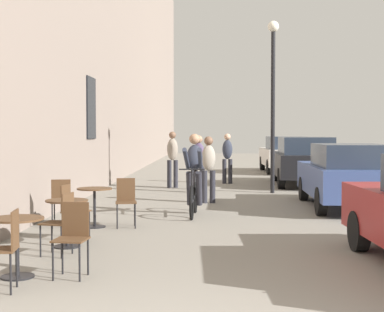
{
  "coord_description": "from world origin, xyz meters",
  "views": [
    {
      "loc": [
        0.13,
        -3.97,
        1.74
      ],
      "look_at": [
        -0.44,
        13.5,
        1.03
      ],
      "focal_mm": 54.47,
      "sensor_mm": 36.0,
      "label": 1
    }
  ],
  "objects_px": {
    "cyclist_on_bicycle": "(194,177)",
    "parked_car_fourth": "(285,154)",
    "cafe_table_far": "(95,199)",
    "cafe_chair_far_toward_wall": "(126,199)",
    "parked_car_third": "(303,160)",
    "cafe_chair_mid_toward_wall": "(61,219)",
    "cafe_chair_near_toward_street": "(73,234)",
    "cafe_table_near": "(17,234)",
    "street_lamp": "(273,84)",
    "parked_car_second": "(347,175)",
    "pedestrian_mid": "(199,160)",
    "pedestrian_far": "(172,156)",
    "cafe_chair_near_toward_wall": "(5,244)",
    "cafe_table_mid": "(67,213)",
    "cafe_chair_far_toward_street": "(62,199)",
    "pedestrian_furthest": "(227,155)",
    "cafe_chair_mid_toward_street": "(72,208)",
    "pedestrian_near": "(209,166)"
  },
  "relations": [
    {
      "from": "pedestrian_furthest",
      "to": "cafe_chair_mid_toward_wall",
      "type": "bearing_deg",
      "value": -102.87
    },
    {
      "from": "cafe_table_mid",
      "to": "parked_car_second",
      "type": "height_order",
      "value": "parked_car_second"
    },
    {
      "from": "cafe_chair_mid_toward_street",
      "to": "pedestrian_near",
      "type": "height_order",
      "value": "pedestrian_near"
    },
    {
      "from": "cafe_chair_far_toward_street",
      "to": "street_lamp",
      "type": "bearing_deg",
      "value": 54.18
    },
    {
      "from": "cafe_chair_near_toward_wall",
      "to": "cafe_table_far",
      "type": "height_order",
      "value": "cafe_chair_near_toward_wall"
    },
    {
      "from": "cafe_chair_mid_toward_wall",
      "to": "cafe_chair_mid_toward_street",
      "type": "bearing_deg",
      "value": 96.89
    },
    {
      "from": "cafe_chair_near_toward_street",
      "to": "parked_car_second",
      "type": "relative_size",
      "value": 0.21
    },
    {
      "from": "cafe_chair_far_toward_wall",
      "to": "cafe_chair_near_toward_street",
      "type": "bearing_deg",
      "value": -91.57
    },
    {
      "from": "cafe_chair_far_toward_street",
      "to": "parked_car_third",
      "type": "xyz_separation_m",
      "value": [
        5.77,
        8.75,
        0.31
      ]
    },
    {
      "from": "cafe_table_far",
      "to": "cyclist_on_bicycle",
      "type": "relative_size",
      "value": 0.41
    },
    {
      "from": "cafe_table_far",
      "to": "cafe_chair_far_toward_wall",
      "type": "height_order",
      "value": "cafe_chair_far_toward_wall"
    },
    {
      "from": "pedestrian_furthest",
      "to": "cyclist_on_bicycle",
      "type": "bearing_deg",
      "value": -96.89
    },
    {
      "from": "cafe_chair_mid_toward_wall",
      "to": "cafe_chair_far_toward_wall",
      "type": "bearing_deg",
      "value": 78.0
    },
    {
      "from": "cyclist_on_bicycle",
      "to": "parked_car_fourth",
      "type": "relative_size",
      "value": 0.4
    },
    {
      "from": "cafe_chair_mid_toward_street",
      "to": "pedestrian_furthest",
      "type": "height_order",
      "value": "pedestrian_furthest"
    },
    {
      "from": "pedestrian_mid",
      "to": "pedestrian_far",
      "type": "distance_m",
      "value": 1.68
    },
    {
      "from": "cafe_chair_near_toward_street",
      "to": "cafe_chair_mid_toward_street",
      "type": "relative_size",
      "value": 1.0
    },
    {
      "from": "cafe_chair_mid_toward_street",
      "to": "cyclist_on_bicycle",
      "type": "xyz_separation_m",
      "value": [
        1.9,
        2.88,
        0.29
      ]
    },
    {
      "from": "cafe_table_near",
      "to": "pedestrian_near",
      "type": "xyz_separation_m",
      "value": [
        2.26,
        7.43,
        0.4
      ]
    },
    {
      "from": "parked_car_second",
      "to": "parked_car_fourth",
      "type": "relative_size",
      "value": 0.95
    },
    {
      "from": "cafe_chair_far_toward_wall",
      "to": "pedestrian_furthest",
      "type": "bearing_deg",
      "value": 76.88
    },
    {
      "from": "cafe_chair_far_toward_street",
      "to": "pedestrian_far",
      "type": "xyz_separation_m",
      "value": [
        1.52,
        7.68,
        0.48
      ]
    },
    {
      "from": "cafe_chair_near_toward_wall",
      "to": "parked_car_third",
      "type": "height_order",
      "value": "parked_car_third"
    },
    {
      "from": "cafe_table_mid",
      "to": "cafe_chair_mid_toward_street",
      "type": "xyz_separation_m",
      "value": [
        -0.07,
        0.61,
        -0.0
      ]
    },
    {
      "from": "parked_car_third",
      "to": "cafe_table_far",
      "type": "bearing_deg",
      "value": -120.84
    },
    {
      "from": "cafe_table_mid",
      "to": "parked_car_third",
      "type": "bearing_deg",
      "value": 63.6
    },
    {
      "from": "pedestrian_furthest",
      "to": "parked_car_second",
      "type": "bearing_deg",
      "value": -67.99
    },
    {
      "from": "street_lamp",
      "to": "parked_car_second",
      "type": "height_order",
      "value": "street_lamp"
    },
    {
      "from": "cafe_table_far",
      "to": "parked_car_third",
      "type": "distance_m",
      "value": 10.11
    },
    {
      "from": "parked_car_third",
      "to": "parked_car_fourth",
      "type": "bearing_deg",
      "value": 88.43
    },
    {
      "from": "cafe_chair_near_toward_street",
      "to": "cafe_chair_far_toward_street",
      "type": "relative_size",
      "value": 1.0
    },
    {
      "from": "parked_car_third",
      "to": "cafe_chair_far_toward_wall",
      "type": "bearing_deg",
      "value": -118.2
    },
    {
      "from": "cafe_table_far",
      "to": "pedestrian_far",
      "type": "relative_size",
      "value": 0.41
    },
    {
      "from": "cafe_table_mid",
      "to": "parked_car_second",
      "type": "xyz_separation_m",
      "value": [
        5.3,
        4.71,
        0.25
      ]
    },
    {
      "from": "pedestrian_near",
      "to": "pedestrian_far",
      "type": "height_order",
      "value": "pedestrian_far"
    },
    {
      "from": "cafe_table_far",
      "to": "parked_car_fourth",
      "type": "bearing_deg",
      "value": 70.04
    },
    {
      "from": "cafe_table_far",
      "to": "cafe_chair_far_toward_street",
      "type": "distance_m",
      "value": 0.59
    },
    {
      "from": "parked_car_third",
      "to": "pedestrian_furthest",
      "type": "bearing_deg",
      "value": 168.53
    },
    {
      "from": "cafe_chair_near_toward_wall",
      "to": "cafe_table_mid",
      "type": "xyz_separation_m",
      "value": [
        0.06,
        2.46,
        0.0
      ]
    },
    {
      "from": "pedestrian_furthest",
      "to": "cafe_chair_far_toward_street",
      "type": "bearing_deg",
      "value": -109.49
    },
    {
      "from": "cafe_table_mid",
      "to": "cafe_chair_near_toward_wall",
      "type": "bearing_deg",
      "value": -91.47
    },
    {
      "from": "pedestrian_far",
      "to": "parked_car_fourth",
      "type": "xyz_separation_m",
      "value": [
        4.42,
        7.11,
        -0.19
      ]
    },
    {
      "from": "cafe_chair_far_toward_street",
      "to": "pedestrian_near",
      "type": "relative_size",
      "value": 0.54
    },
    {
      "from": "pedestrian_far",
      "to": "pedestrian_furthest",
      "type": "distance_m",
      "value": 2.36
    },
    {
      "from": "street_lamp",
      "to": "pedestrian_far",
      "type": "bearing_deg",
      "value": 153.65
    },
    {
      "from": "cafe_chair_far_toward_street",
      "to": "parked_car_fourth",
      "type": "bearing_deg",
      "value": 68.14
    },
    {
      "from": "cafe_chair_near_toward_street",
      "to": "cafe_table_far",
      "type": "distance_m",
      "value": 3.66
    },
    {
      "from": "cafe_chair_near_toward_street",
      "to": "street_lamp",
      "type": "bearing_deg",
      "value": 70.65
    },
    {
      "from": "cafe_table_near",
      "to": "cafe_chair_near_toward_street",
      "type": "relative_size",
      "value": 0.81
    },
    {
      "from": "parked_car_third",
      "to": "cafe_chair_mid_toward_wall",
      "type": "bearing_deg",
      "value": -114.81
    }
  ]
}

